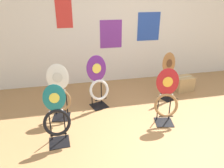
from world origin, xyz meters
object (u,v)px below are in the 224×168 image
at_px(toilet_seat_display_purple_note, 98,84).
at_px(storage_box, 183,84).
at_px(toilet_seat_display_white_plain, 59,94).
at_px(toilet_seat_display_crimson_swirl, 166,100).
at_px(toilet_seat_display_teal_sax, 57,117).
at_px(toilet_seat_display_woodgrain, 169,79).

height_order(toilet_seat_display_purple_note, storage_box, toilet_seat_display_purple_note).
height_order(toilet_seat_display_white_plain, toilet_seat_display_crimson_swirl, toilet_seat_display_white_plain).
bearing_deg(toilet_seat_display_crimson_swirl, toilet_seat_display_purple_note, 140.64).
xyz_separation_m(toilet_seat_display_teal_sax, toilet_seat_display_crimson_swirl, (1.66, 0.14, 0.00)).
height_order(toilet_seat_display_teal_sax, storage_box, toilet_seat_display_teal_sax).
height_order(toilet_seat_display_purple_note, toilet_seat_display_woodgrain, toilet_seat_display_purple_note).
height_order(toilet_seat_display_purple_note, toilet_seat_display_teal_sax, toilet_seat_display_purple_note).
bearing_deg(toilet_seat_display_purple_note, toilet_seat_display_white_plain, -159.88).
relative_size(toilet_seat_display_woodgrain, toilet_seat_display_teal_sax, 1.06).
bearing_deg(toilet_seat_display_woodgrain, toilet_seat_display_white_plain, -172.68).
bearing_deg(toilet_seat_display_woodgrain, storage_box, 29.62).
bearing_deg(toilet_seat_display_crimson_swirl, toilet_seat_display_white_plain, 162.13).
height_order(toilet_seat_display_white_plain, storage_box, toilet_seat_display_white_plain).
bearing_deg(toilet_seat_display_white_plain, toilet_seat_display_purple_note, 20.12).
height_order(toilet_seat_display_woodgrain, toilet_seat_display_teal_sax, toilet_seat_display_woodgrain).
bearing_deg(toilet_seat_display_woodgrain, toilet_seat_display_purple_note, -179.35).
distance_m(toilet_seat_display_teal_sax, toilet_seat_display_crimson_swirl, 1.67).
relative_size(toilet_seat_display_purple_note, toilet_seat_display_woodgrain, 1.04).
xyz_separation_m(toilet_seat_display_woodgrain, toilet_seat_display_teal_sax, (-2.10, -0.93, 0.01)).
distance_m(toilet_seat_display_teal_sax, storage_box, 2.86).
distance_m(toilet_seat_display_white_plain, toilet_seat_display_crimson_swirl, 1.71).
xyz_separation_m(toilet_seat_display_teal_sax, storage_box, (2.58, 1.20, -0.26)).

